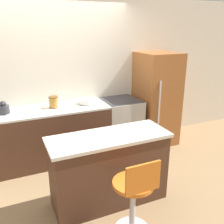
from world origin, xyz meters
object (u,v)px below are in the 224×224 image
at_px(stool_chair, 134,197).
at_px(mixing_bowl, 86,101).
at_px(refrigerator, 156,99).
at_px(kettle, 4,108).
at_px(oven_range, 121,124).

height_order(stool_chair, mixing_bowl, mixing_bowl).
relative_size(refrigerator, kettle, 8.91).
bearing_deg(refrigerator, mixing_bowl, 177.28).
height_order(oven_range, refrigerator, refrigerator).
bearing_deg(stool_chair, kettle, 119.78).
distance_m(kettle, mixing_bowl, 1.26).
bearing_deg(kettle, oven_range, -1.07).
relative_size(kettle, mixing_bowl, 0.77).
relative_size(stool_chair, mixing_bowl, 3.76).
xyz_separation_m(oven_range, stool_chair, (-0.77, -1.92, 0.00)).
relative_size(oven_range, mixing_bowl, 3.69).
bearing_deg(oven_range, refrigerator, -2.28).
bearing_deg(mixing_bowl, stool_chair, -94.14).
height_order(oven_range, mixing_bowl, mixing_bowl).
height_order(oven_range, stool_chair, stool_chair).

